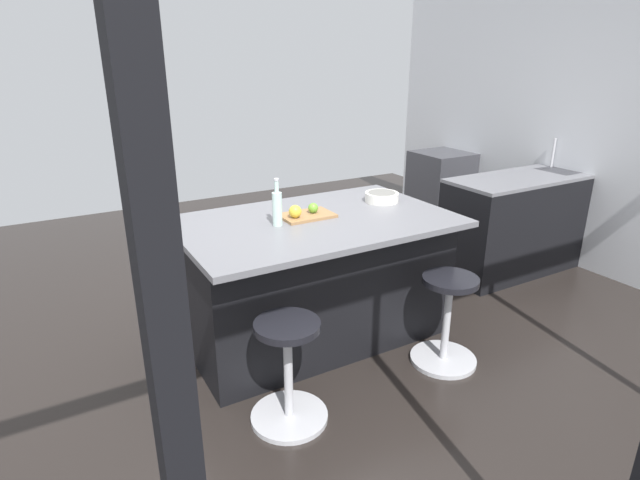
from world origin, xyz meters
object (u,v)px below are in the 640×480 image
(stool_by_window, at_px, (446,323))
(cutting_board, at_px, (307,215))
(oven_range, at_px, (440,189))
(kitchen_island, at_px, (313,277))
(apple_yellow, at_px, (295,211))
(fruit_bowl, at_px, (382,197))
(water_bottle, at_px, (277,207))
(apple_green, at_px, (313,208))
(stool_middle, at_px, (288,375))

(stool_by_window, distance_m, cutting_board, 1.18)
(oven_range, distance_m, kitchen_island, 2.98)
(cutting_board, bearing_deg, stool_by_window, 127.92)
(stool_by_window, relative_size, apple_yellow, 7.19)
(apple_yellow, bearing_deg, stool_by_window, 133.54)
(apple_yellow, distance_m, fruit_bowl, 0.79)
(water_bottle, relative_size, fruit_bowl, 1.23)
(apple_green, bearing_deg, apple_yellow, 12.57)
(oven_range, relative_size, apple_yellow, 10.20)
(stool_middle, relative_size, cutting_board, 1.72)
(kitchen_island, relative_size, fruit_bowl, 7.27)
(oven_range, relative_size, stool_by_window, 1.42)
(cutting_board, bearing_deg, oven_range, -150.51)
(stool_by_window, bearing_deg, water_bottle, -39.79)
(stool_middle, height_order, fruit_bowl, fruit_bowl)
(fruit_bowl, bearing_deg, apple_green, 4.95)
(kitchen_island, xyz_separation_m, cutting_board, (0.03, -0.03, 0.46))
(water_bottle, bearing_deg, oven_range, -151.68)
(oven_range, relative_size, cutting_board, 2.44)
(oven_range, relative_size, fruit_bowl, 3.47)
(fruit_bowl, bearing_deg, stool_middle, 34.64)
(stool_by_window, bearing_deg, oven_range, -131.39)
(stool_middle, xyz_separation_m, fruit_bowl, (-1.22, -0.85, 0.65))
(stool_middle, relative_size, fruit_bowl, 2.44)
(stool_middle, distance_m, apple_yellow, 1.11)
(stool_by_window, xyz_separation_m, stool_middle, (1.16, 0.00, 0.00))
(kitchen_island, distance_m, apple_green, 0.50)
(stool_middle, height_order, apple_green, apple_green)
(cutting_board, height_order, apple_yellow, apple_yellow)
(oven_range, xyz_separation_m, stool_middle, (3.15, 2.26, -0.15))
(oven_range, relative_size, kitchen_island, 0.48)
(oven_range, height_order, kitchen_island, kitchen_island)
(stool_by_window, distance_m, stool_middle, 1.16)
(water_bottle, bearing_deg, stool_by_window, 140.21)
(apple_green, bearing_deg, stool_middle, 52.84)
(stool_by_window, bearing_deg, stool_middle, 0.00)
(kitchen_island, height_order, fruit_bowl, fruit_bowl)
(oven_range, distance_m, cutting_board, 3.03)
(apple_green, relative_size, water_bottle, 0.23)
(kitchen_island, height_order, apple_yellow, apple_yellow)
(oven_range, height_order, water_bottle, water_bottle)
(kitchen_island, xyz_separation_m, fruit_bowl, (-0.64, -0.09, 0.49))
(kitchen_island, bearing_deg, fruit_bowl, -172.46)
(oven_range, relative_size, water_bottle, 2.82)
(apple_yellow, distance_m, water_bottle, 0.16)
(stool_by_window, relative_size, fruit_bowl, 2.44)
(stool_by_window, xyz_separation_m, apple_green, (0.56, -0.79, 0.67))
(apple_green, distance_m, water_bottle, 0.32)
(kitchen_island, xyz_separation_m, apple_yellow, (0.14, 0.00, 0.51))
(stool_middle, bearing_deg, water_bottle, -112.29)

